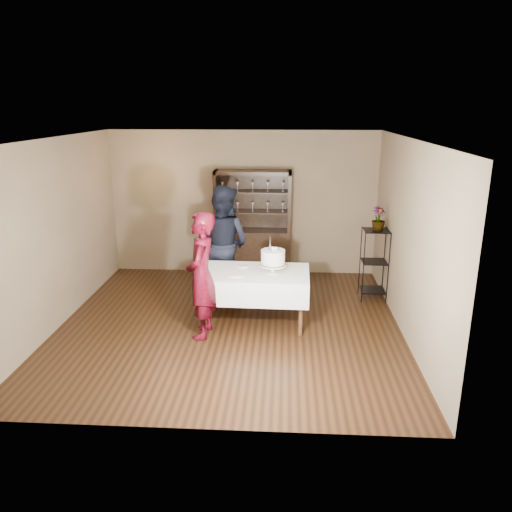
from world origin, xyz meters
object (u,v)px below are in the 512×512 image
at_px(man, 223,243).
at_px(cake, 273,259).
at_px(potted_plant, 378,219).
at_px(cake_table, 254,284).
at_px(china_hutch, 253,242).
at_px(plant_etagere, 374,261).
at_px(woman, 202,276).

xyz_separation_m(man, cake, (0.84, -0.97, 0.06)).
bearing_deg(cake, potted_plant, 32.91).
height_order(cake_table, cake, cake).
bearing_deg(china_hutch, cake, -78.70).
relative_size(china_hutch, cake_table, 1.23).
height_order(plant_etagere, potted_plant, potted_plant).
xyz_separation_m(cake_table, cake, (0.27, -0.03, 0.40)).
height_order(woman, potted_plant, woman).
height_order(cake_table, woman, woman).
bearing_deg(cake, woman, -155.16).
distance_m(woman, man, 1.43).
height_order(cake, potted_plant, potted_plant).
bearing_deg(man, potted_plant, -152.01).
xyz_separation_m(woman, potted_plant, (2.63, 1.52, 0.49)).
bearing_deg(cake_table, china_hutch, 94.27).
height_order(man, cake, man).
xyz_separation_m(china_hutch, plant_etagere, (2.08, -1.05, -0.01)).
distance_m(china_hutch, potted_plant, 2.47).
bearing_deg(man, plant_etagere, -151.22).
distance_m(cake_table, cake, 0.49).
bearing_deg(woman, man, 176.18).
height_order(china_hutch, cake_table, china_hutch).
xyz_separation_m(cake, potted_plant, (1.66, 1.08, 0.37)).
relative_size(cake_table, cake, 3.04).
height_order(cake_table, potted_plant, potted_plant).
distance_m(man, potted_plant, 2.54).
bearing_deg(potted_plant, plant_etagere, 112.71).
xyz_separation_m(china_hutch, cake_table, (0.16, -2.14, -0.05)).
bearing_deg(cake_table, potted_plant, 28.50).
relative_size(woman, man, 0.93).
xyz_separation_m(cake_table, man, (-0.57, 0.95, 0.35)).
height_order(plant_etagere, man, man).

